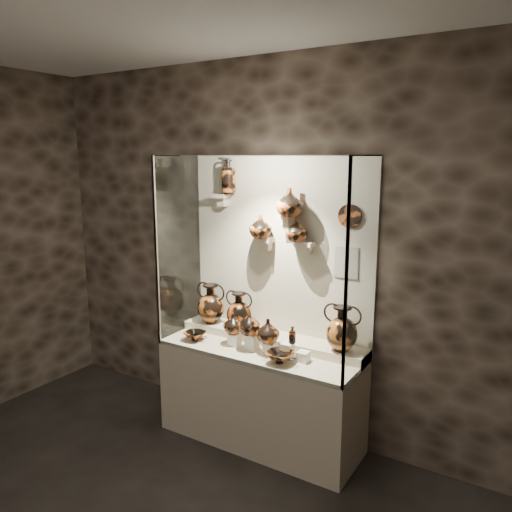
{
  "coord_description": "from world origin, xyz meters",
  "views": [
    {
      "loc": [
        2.02,
        -1.15,
        2.4
      ],
      "look_at": [
        -0.08,
        2.23,
        1.59
      ],
      "focal_mm": 35.0,
      "sensor_mm": 36.0,
      "label": 1
    }
  ],
  "objects_px": {
    "jug_a": "(233,323)",
    "amphora_right": "(342,328)",
    "amphora_left": "(211,303)",
    "kylix_left": "(195,335)",
    "lekythos_tall": "(229,175)",
    "jug_b": "(249,323)",
    "ovoid_vase_a": "(261,226)",
    "ovoid_vase_c": "(297,230)",
    "jug_c": "(268,331)",
    "amphora_mid": "(239,310)",
    "lekythos_small": "(293,334)",
    "ovoid_vase_b": "(290,202)",
    "kylix_right": "(280,356)"
  },
  "relations": [
    {
      "from": "amphora_left",
      "to": "jug_a",
      "type": "height_order",
      "value": "amphora_left"
    },
    {
      "from": "ovoid_vase_a",
      "to": "ovoid_vase_b",
      "type": "bearing_deg",
      "value": -15.55
    },
    {
      "from": "amphora_mid",
      "to": "amphora_right",
      "type": "xyz_separation_m",
      "value": [
        0.96,
        -0.01,
        0.02
      ]
    },
    {
      "from": "amphora_right",
      "to": "jug_b",
      "type": "relative_size",
      "value": 1.91
    },
    {
      "from": "jug_b",
      "to": "lekythos_small",
      "type": "xyz_separation_m",
      "value": [
        0.38,
        0.03,
        -0.03
      ]
    },
    {
      "from": "lekythos_tall",
      "to": "ovoid_vase_a",
      "type": "height_order",
      "value": "lekythos_tall"
    },
    {
      "from": "jug_a",
      "to": "amphora_right",
      "type": "bearing_deg",
      "value": 19.11
    },
    {
      "from": "kylix_left",
      "to": "ovoid_vase_c",
      "type": "distance_m",
      "value": 1.27
    },
    {
      "from": "kylix_left",
      "to": "kylix_right",
      "type": "xyz_separation_m",
      "value": [
        0.85,
        -0.03,
        0.01
      ]
    },
    {
      "from": "jug_b",
      "to": "ovoid_vase_a",
      "type": "bearing_deg",
      "value": 108.14
    },
    {
      "from": "jug_a",
      "to": "jug_b",
      "type": "relative_size",
      "value": 0.9
    },
    {
      "from": "ovoid_vase_a",
      "to": "amphora_left",
      "type": "bearing_deg",
      "value": 173.06
    },
    {
      "from": "ovoid_vase_a",
      "to": "ovoid_vase_c",
      "type": "bearing_deg",
      "value": -11.8
    },
    {
      "from": "jug_b",
      "to": "jug_c",
      "type": "xyz_separation_m",
      "value": [
        0.17,
        0.01,
        -0.04
      ]
    },
    {
      "from": "kylix_left",
      "to": "kylix_right",
      "type": "height_order",
      "value": "kylix_right"
    },
    {
      "from": "amphora_right",
      "to": "lekythos_tall",
      "type": "distance_m",
      "value": 1.6
    },
    {
      "from": "kylix_right",
      "to": "lekythos_tall",
      "type": "distance_m",
      "value": 1.59
    },
    {
      "from": "jug_a",
      "to": "kylix_right",
      "type": "xyz_separation_m",
      "value": [
        0.52,
        -0.13,
        -0.13
      ]
    },
    {
      "from": "jug_c",
      "to": "ovoid_vase_a",
      "type": "distance_m",
      "value": 0.87
    },
    {
      "from": "lekythos_small",
      "to": "ovoid_vase_a",
      "type": "relative_size",
      "value": 0.78
    },
    {
      "from": "amphora_mid",
      "to": "jug_b",
      "type": "bearing_deg",
      "value": -44.21
    },
    {
      "from": "jug_b",
      "to": "ovoid_vase_c",
      "type": "height_order",
      "value": "ovoid_vase_c"
    },
    {
      "from": "jug_a",
      "to": "jug_c",
      "type": "bearing_deg",
      "value": 5.79
    },
    {
      "from": "jug_a",
      "to": "ovoid_vase_b",
      "type": "relative_size",
      "value": 0.75
    },
    {
      "from": "amphora_mid",
      "to": "amphora_right",
      "type": "distance_m",
      "value": 0.96
    },
    {
      "from": "amphora_mid",
      "to": "jug_b",
      "type": "height_order",
      "value": "amphora_mid"
    },
    {
      "from": "jug_b",
      "to": "ovoid_vase_b",
      "type": "xyz_separation_m",
      "value": [
        0.23,
        0.25,
        0.98
      ]
    },
    {
      "from": "amphora_right",
      "to": "kylix_right",
      "type": "bearing_deg",
      "value": -123.69
    },
    {
      "from": "lekythos_small",
      "to": "ovoid_vase_c",
      "type": "distance_m",
      "value": 0.82
    },
    {
      "from": "jug_a",
      "to": "kylix_right",
      "type": "bearing_deg",
      "value": -6.7
    },
    {
      "from": "jug_a",
      "to": "lekythos_small",
      "type": "distance_m",
      "value": 0.56
    },
    {
      "from": "amphora_left",
      "to": "kylix_left",
      "type": "xyz_separation_m",
      "value": [
        0.04,
        -0.28,
        -0.21
      ]
    },
    {
      "from": "kylix_left",
      "to": "kylix_right",
      "type": "relative_size",
      "value": 0.86
    },
    {
      "from": "kylix_left",
      "to": "jug_c",
      "type": "bearing_deg",
      "value": -10.82
    },
    {
      "from": "amphora_right",
      "to": "jug_a",
      "type": "xyz_separation_m",
      "value": [
        -0.89,
        -0.19,
        -0.07
      ]
    },
    {
      "from": "lekythos_tall",
      "to": "jug_b",
      "type": "bearing_deg",
      "value": -58.88
    },
    {
      "from": "amphora_mid",
      "to": "amphora_left",
      "type": "bearing_deg",
      "value": -179.21
    },
    {
      "from": "jug_c",
      "to": "ovoid_vase_a",
      "type": "height_order",
      "value": "ovoid_vase_a"
    },
    {
      "from": "amphora_mid",
      "to": "ovoid_vase_b",
      "type": "height_order",
      "value": "ovoid_vase_b"
    },
    {
      "from": "jug_a",
      "to": "jug_b",
      "type": "bearing_deg",
      "value": 0.18
    },
    {
      "from": "amphora_left",
      "to": "kylix_left",
      "type": "relative_size",
      "value": 1.56
    },
    {
      "from": "kylix_left",
      "to": "lekythos_tall",
      "type": "bearing_deg",
      "value": 53.63
    },
    {
      "from": "amphora_right",
      "to": "kylix_left",
      "type": "height_order",
      "value": "amphora_right"
    },
    {
      "from": "ovoid_vase_b",
      "to": "ovoid_vase_a",
      "type": "bearing_deg",
      "value": 165.84
    },
    {
      "from": "jug_c",
      "to": "ovoid_vase_c",
      "type": "distance_m",
      "value": 0.84
    },
    {
      "from": "amphora_right",
      "to": "lekythos_tall",
      "type": "bearing_deg",
      "value": -168.29
    },
    {
      "from": "amphora_right",
      "to": "lekythos_small",
      "type": "relative_size",
      "value": 2.35
    },
    {
      "from": "amphora_mid",
      "to": "ovoid_vase_b",
      "type": "relative_size",
      "value": 1.43
    },
    {
      "from": "ovoid_vase_b",
      "to": "jug_b",
      "type": "bearing_deg",
      "value": -143.99
    },
    {
      "from": "kylix_left",
      "to": "lekythos_tall",
      "type": "distance_m",
      "value": 1.41
    }
  ]
}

